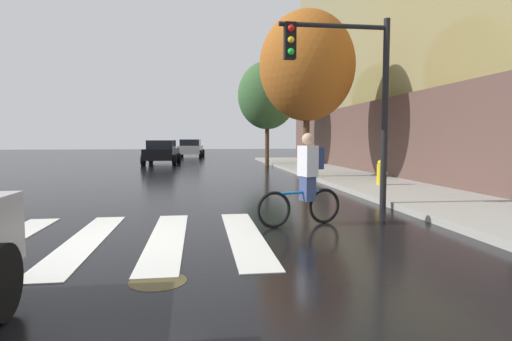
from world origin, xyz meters
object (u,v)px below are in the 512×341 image
sedan_mid (162,152)px  sedan_far (191,148)px  fire_hydrant (380,173)px  street_tree_mid (267,96)px  street_tree_near (307,66)px  cyclist (306,179)px  manhole_cover (158,281)px  traffic_light_near (350,80)px

sedan_mid → sedan_far: (1.62, 9.47, 0.02)m
fire_hydrant → street_tree_mid: size_ratio=0.13×
fire_hydrant → street_tree_near: street_tree_near is taller
sedan_far → fire_hydrant: 24.51m
cyclist → street_tree_mid: 17.18m
manhole_cover → fire_hydrant: bearing=51.4°
sedan_far → manhole_cover: bearing=-89.6°
cyclist → traffic_light_near: size_ratio=0.40×
manhole_cover → sedan_mid: 21.97m
traffic_light_near → street_tree_near: (0.83, 6.73, 1.47)m
sedan_mid → street_tree_mid: street_tree_mid is taller
sedan_mid → street_tree_near: (6.39, -11.01, 3.56)m
manhole_cover → traffic_light_near: 6.26m
sedan_far → cyclist: (2.62, -28.63, 0.04)m
street_tree_near → fire_hydrant: bearing=-64.2°
fire_hydrant → manhole_cover: bearing=-128.6°
sedan_mid → sedan_far: bearing=80.3°
sedan_mid → fire_hydrant: size_ratio=5.70×
sedan_far → traffic_light_near: 27.56m
cyclist → fire_hydrant: 6.19m
cyclist → street_tree_near: street_tree_near is taller
sedan_mid → street_tree_near: street_tree_near is taller
cyclist → traffic_light_near: (1.33, 1.43, 2.02)m
sedan_far → street_tree_near: size_ratio=0.72×
manhole_cover → fire_hydrant: fire_hydrant is taller
fire_hydrant → street_tree_near: 5.21m
manhole_cover → street_tree_near: (4.56, 10.87, 4.33)m
street_tree_mid → sedan_mid: bearing=159.0°
street_tree_near → manhole_cover: bearing=-112.7°
manhole_cover → fire_hydrant: 9.81m
manhole_cover → sedan_far: 31.35m
manhole_cover → street_tree_near: size_ratio=0.10×
sedan_far → traffic_light_near: size_ratio=1.10×
cyclist → sedan_mid: bearing=102.5°
traffic_light_near → sedan_mid: bearing=107.4°
fire_hydrant → street_tree_mid: bearing=98.0°
street_tree_near → street_tree_mid: bearing=90.7°
manhole_cover → cyclist: bearing=48.5°
street_tree_mid → traffic_light_near: bearing=-92.7°
cyclist → fire_hydrant: bearing=53.1°
cyclist → traffic_light_near: 2.81m
sedan_mid → street_tree_mid: 7.53m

